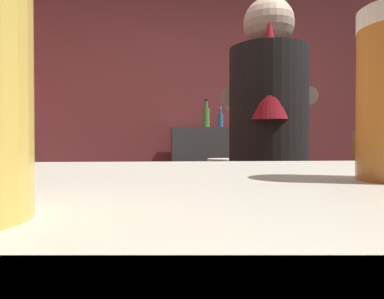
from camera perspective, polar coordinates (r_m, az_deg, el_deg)
wall_back at (r=3.62m, az=1.16°, el=5.52°), size 5.20×0.10×2.70m
prep_counter at (r=2.18m, az=15.41°, el=-14.99°), size 2.10×0.60×0.94m
back_shelf at (r=3.38m, az=4.05°, el=-6.82°), size 0.86×0.36×1.21m
bartender at (r=1.58m, az=12.19°, el=-2.08°), size 0.49×0.55×1.70m
knife_block at (r=2.19m, az=26.01°, el=0.28°), size 0.10×0.08×0.28m
mixing_bowl at (r=1.88m, az=5.09°, el=-2.22°), size 0.17×0.17×0.05m
chefs_knife at (r=2.05m, az=16.39°, el=-2.54°), size 0.24×0.04×0.01m
bottle_vinegar at (r=3.42m, az=4.60°, el=4.75°), size 0.05×0.05×0.20m
bottle_soy at (r=3.29m, az=6.72°, el=5.25°), size 0.06×0.06×0.25m
bottle_hot_sauce at (r=3.37m, az=2.28°, el=5.26°), size 0.07×0.07×0.27m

